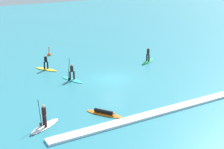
# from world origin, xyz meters

# --- Properties ---
(ground_plane) EXTENTS (120.00, 120.00, 0.00)m
(ground_plane) POSITION_xyz_m (0.00, 0.00, 0.00)
(ground_plane) COLOR teal
(ground_plane) RESTS_ON ground
(surfer_on_teal_board) EXTENTS (1.56, 2.86, 2.31)m
(surfer_on_teal_board) POSITION_xyz_m (-3.66, 1.72, 0.46)
(surfer_on_teal_board) COLOR #33C6CC
(surfer_on_teal_board) RESTS_ON ground_plane
(surfer_on_orange_board) EXTENTS (2.41, 2.97, 0.39)m
(surfer_on_orange_board) POSITION_xyz_m (-4.47, -6.65, 0.13)
(surfer_on_orange_board) COLOR orange
(surfer_on_orange_board) RESTS_ON ground_plane
(surfer_on_yellow_board) EXTENTS (2.12, 2.76, 1.67)m
(surfer_on_yellow_board) POSITION_xyz_m (-4.85, 6.17, 0.38)
(surfer_on_yellow_board) COLOR yellow
(surfer_on_yellow_board) RESTS_ON ground_plane
(surfer_on_green_board) EXTENTS (2.83, 2.08, 1.77)m
(surfer_on_green_board) POSITION_xyz_m (6.59, 3.04, 0.41)
(surfer_on_green_board) COLOR #23B266
(surfer_on_green_board) RESTS_ON ground_plane
(surfer_on_white_board) EXTENTS (2.86, 2.08, 2.16)m
(surfer_on_white_board) POSITION_xyz_m (-9.22, -6.31, 0.42)
(surfer_on_white_board) COLOR white
(surfer_on_white_board) RESTS_ON ground_plane
(marker_buoy) EXTENTS (0.45, 0.45, 1.24)m
(marker_buoy) POSITION_xyz_m (-2.67, 11.40, 0.16)
(marker_buoy) COLOR #E55119
(marker_buoy) RESTS_ON ground_plane
(wave_crest) EXTENTS (19.79, 0.90, 0.18)m
(wave_crest) POSITION_xyz_m (0.00, -8.63, 0.09)
(wave_crest) COLOR white
(wave_crest) RESTS_ON ground_plane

